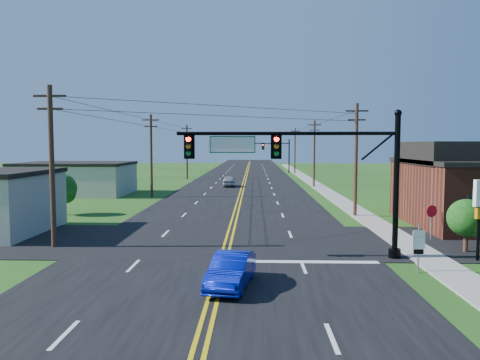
{
  "coord_description": "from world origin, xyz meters",
  "views": [
    {
      "loc": [
        1.69,
        -15.48,
        5.74
      ],
      "look_at": [
        0.92,
        10.0,
        3.81
      ],
      "focal_mm": 35.0,
      "sensor_mm": 36.0,
      "label": 1
    }
  ],
  "objects_px": {
    "signal_mast_far": "(268,151)",
    "blue_car": "(231,271)",
    "stop_sign": "(431,215)",
    "signal_mast_main": "(307,164)",
    "route_sign": "(419,244)"
  },
  "relations": [
    {
      "from": "signal_mast_main",
      "to": "stop_sign",
      "type": "height_order",
      "value": "signal_mast_main"
    },
    {
      "from": "signal_mast_far",
      "to": "stop_sign",
      "type": "bearing_deg",
      "value": -83.3
    },
    {
      "from": "signal_mast_main",
      "to": "route_sign",
      "type": "bearing_deg",
      "value": -29.37
    },
    {
      "from": "signal_mast_far",
      "to": "blue_car",
      "type": "bearing_deg",
      "value": -92.72
    },
    {
      "from": "route_sign",
      "to": "signal_mast_far",
      "type": "bearing_deg",
      "value": 90.95
    },
    {
      "from": "signal_mast_main",
      "to": "route_sign",
      "type": "xyz_separation_m",
      "value": [
        4.72,
        -2.65,
        -3.45
      ]
    },
    {
      "from": "signal_mast_main",
      "to": "route_sign",
      "type": "distance_m",
      "value": 6.42
    },
    {
      "from": "signal_mast_far",
      "to": "route_sign",
      "type": "bearing_deg",
      "value": -86.46
    },
    {
      "from": "signal_mast_main",
      "to": "blue_car",
      "type": "xyz_separation_m",
      "value": [
        -3.56,
        -5.05,
        -4.08
      ]
    },
    {
      "from": "signal_mast_far",
      "to": "signal_mast_main",
      "type": "bearing_deg",
      "value": -90.08
    },
    {
      "from": "stop_sign",
      "to": "route_sign",
      "type": "bearing_deg",
      "value": -130.2
    },
    {
      "from": "blue_car",
      "to": "stop_sign",
      "type": "distance_m",
      "value": 15.12
    },
    {
      "from": "blue_car",
      "to": "stop_sign",
      "type": "xyz_separation_m",
      "value": [
        11.57,
        9.7,
        0.87
      ]
    },
    {
      "from": "stop_sign",
      "to": "blue_car",
      "type": "bearing_deg",
      "value": -155.98
    },
    {
      "from": "stop_sign",
      "to": "signal_mast_far",
      "type": "bearing_deg",
      "value": 80.74
    }
  ]
}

